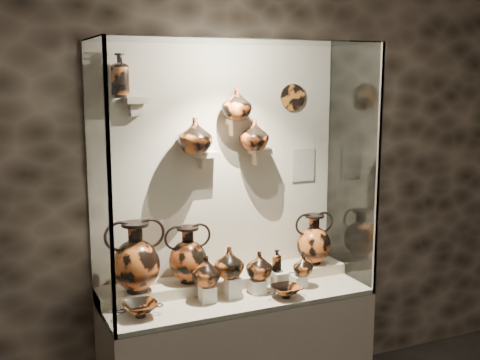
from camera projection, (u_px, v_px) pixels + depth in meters
name	position (u px, v px, depth m)	size (l,w,h in m)	color
wall_back	(217.00, 167.00, 3.97)	(5.00, 0.02, 3.20)	#2A231A
plinth	(237.00, 357.00, 3.89)	(1.70, 0.60, 0.80)	beige
front_tier	(237.00, 296.00, 3.82)	(1.68, 0.58, 0.03)	beige
rear_tier	(226.00, 282.00, 3.97)	(1.70, 0.25, 0.10)	beige
back_panel	(217.00, 167.00, 3.97)	(1.70, 0.03, 1.60)	beige
glass_front	(258.00, 182.00, 3.42)	(1.70, 0.01, 1.60)	white
glass_left	(98.00, 184.00, 3.34)	(0.01, 0.60, 1.60)	white
glass_right	(352.00, 166.00, 4.02)	(0.01, 0.60, 1.60)	white
glass_top	(237.00, 41.00, 3.55)	(1.70, 0.60, 0.01)	white
frame_post_left	(110.00, 194.00, 3.09)	(0.02, 0.02, 1.60)	gray
frame_post_right	(378.00, 172.00, 3.76)	(0.02, 0.02, 1.60)	gray
pedestal_a	(207.00, 294.00, 3.68)	(0.09, 0.09, 0.10)	silver
pedestal_b	(233.00, 287.00, 3.74)	(0.09, 0.09, 0.13)	silver
pedestal_c	(257.00, 287.00, 3.81)	(0.09, 0.09, 0.09)	silver
pedestal_d	(280.00, 281.00, 3.88)	(0.09, 0.09, 0.12)	silver
pedestal_e	(298.00, 281.00, 3.94)	(0.09, 0.09, 0.08)	silver
bracket_ul	(137.00, 100.00, 3.60)	(0.14, 0.12, 0.04)	beige
bracket_ca	(207.00, 154.00, 3.84)	(0.14, 0.12, 0.04)	beige
bracket_cb	(236.00, 122.00, 3.89)	(0.10, 0.12, 0.04)	beige
bracket_cc	(261.00, 151.00, 4.00)	(0.14, 0.12, 0.04)	beige
amphora_left	(136.00, 257.00, 3.63)	(0.35, 0.35, 0.44)	#B85723
amphora_mid	(188.00, 254.00, 3.79)	(0.29, 0.29, 0.37)	#AF4C1F
amphora_right	(314.00, 239.00, 4.17)	(0.28, 0.28, 0.35)	#B85723
jug_a	(206.00, 271.00, 3.66)	(0.18, 0.18, 0.19)	#B85723
jug_b	(229.00, 262.00, 3.72)	(0.19, 0.19, 0.19)	#AF4C1F
jug_c	(259.00, 265.00, 3.81)	(0.17, 0.17, 0.18)	#B85723
jug_e	(303.00, 265.00, 3.91)	(0.13, 0.13, 0.14)	#B85723
lekythos_small	(277.00, 259.00, 3.86)	(0.07, 0.07, 0.16)	#AF4C1F
kylix_left	(140.00, 308.00, 3.45)	(0.26, 0.22, 0.10)	#AF4C1F
kylix_right	(286.00, 291.00, 3.74)	(0.23, 0.20, 0.09)	#B85723
lekythos_tall	(120.00, 73.00, 3.53)	(0.12, 0.12, 0.29)	#B85723
ovoid_vase_a	(195.00, 136.00, 3.73)	(0.21, 0.21, 0.22)	#AF4C1F
ovoid_vase_b	(237.00, 104.00, 3.82)	(0.19, 0.19, 0.20)	#AF4C1F
ovoid_vase_c	(254.00, 134.00, 3.90)	(0.19, 0.19, 0.20)	#AF4C1F
wall_plate	(293.00, 97.00, 4.08)	(0.18, 0.18, 0.02)	#A95C21
info_placard	(303.00, 165.00, 4.21)	(0.17, 0.01, 0.23)	beige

